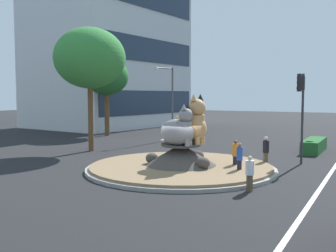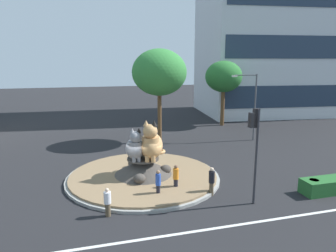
# 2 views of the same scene
# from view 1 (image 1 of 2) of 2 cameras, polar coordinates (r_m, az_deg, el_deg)

# --- Properties ---
(ground_plane) EXTENTS (160.00, 160.00, 0.00)m
(ground_plane) POSITION_cam_1_polar(r_m,az_deg,el_deg) (21.70, 1.86, -6.46)
(ground_plane) COLOR black
(lane_centreline) EXTENTS (112.00, 0.20, 0.01)m
(lane_centreline) POSITION_cam_1_polar(r_m,az_deg,el_deg) (19.57, 21.62, -7.98)
(lane_centreline) COLOR silver
(lane_centreline) RESTS_ON ground
(roundabout_island) EXTENTS (10.40, 10.40, 1.47)m
(roundabout_island) POSITION_cam_1_polar(r_m,az_deg,el_deg) (21.62, 1.88, -5.35)
(roundabout_island) COLOR gray
(roundabout_island) RESTS_ON ground
(cat_statue_grey) EXTENTS (1.42, 2.20, 2.21)m
(cat_statue_grey) POSITION_cam_1_polar(r_m,az_deg,el_deg) (20.82, 1.58, -0.60)
(cat_statue_grey) COLOR gray
(cat_statue_grey) RESTS_ON roundabout_island
(cat_statue_calico) EXTENTS (2.39, 2.78, 2.73)m
(cat_statue_calico) POSITION_cam_1_polar(r_m,az_deg,el_deg) (21.69, 3.27, 0.10)
(cat_statue_calico) COLOR tan
(cat_statue_calico) RESTS_ON roundabout_island
(traffic_light_mast) EXTENTS (0.71, 0.56, 5.40)m
(traffic_light_mast) POSITION_cam_1_polar(r_m,az_deg,el_deg) (24.54, 18.83, 3.83)
(traffic_light_mast) COLOR #2D2D33
(traffic_light_mast) RESTS_ON ground
(office_tower) EXTENTS (20.49, 16.06, 32.21)m
(office_tower) POSITION_cam_1_polar(r_m,az_deg,el_deg) (54.83, -8.66, 17.09)
(office_tower) COLOR silver
(office_tower) RESTS_ON ground
(clipped_hedge_strip) EXTENTS (4.78, 1.20, 0.90)m
(clipped_hedge_strip) POSITION_cam_1_polar(r_m,az_deg,el_deg) (30.64, 20.52, -2.67)
(clipped_hedge_strip) COLOR #235B28
(clipped_hedge_strip) RESTS_ON ground
(broadleaf_tree_behind_island) EXTENTS (5.22, 5.22, 9.05)m
(broadleaf_tree_behind_island) POSITION_cam_1_polar(r_m,az_deg,el_deg) (29.44, -11.34, 9.65)
(broadleaf_tree_behind_island) COLOR brown
(broadleaf_tree_behind_island) RESTS_ON ground
(second_tree_near_tower) EXTENTS (4.46, 4.46, 7.94)m
(second_tree_near_tower) POSITION_cam_1_polar(r_m,az_deg,el_deg) (40.42, -8.96, 7.11)
(second_tree_near_tower) COLOR brown
(second_tree_near_tower) RESTS_ON ground
(streetlight_arm) EXTENTS (2.45, 0.70, 6.64)m
(streetlight_arm) POSITION_cam_1_polar(r_m,az_deg,el_deg) (35.83, 0.33, 4.21)
(streetlight_arm) COLOR #4C4C51
(streetlight_arm) RESTS_ON ground
(pedestrian_blue_shirt) EXTENTS (0.31, 0.31, 1.69)m
(pedestrian_blue_shirt) POSITION_cam_1_polar(r_m,az_deg,el_deg) (20.54, 10.38, -4.59)
(pedestrian_blue_shirt) COLOR black
(pedestrian_blue_shirt) RESTS_ON ground
(pedestrian_orange_shirt) EXTENTS (0.35, 0.35, 1.67)m
(pedestrian_orange_shirt) POSITION_cam_1_polar(r_m,az_deg,el_deg) (21.94, 9.80, -4.06)
(pedestrian_orange_shirt) COLOR black
(pedestrian_orange_shirt) RESTS_ON ground
(pedestrian_white_shirt) EXTENTS (0.37, 0.37, 1.54)m
(pedestrian_white_shirt) POSITION_cam_1_polar(r_m,az_deg,el_deg) (17.26, 11.83, -6.70)
(pedestrian_white_shirt) COLOR brown
(pedestrian_white_shirt) RESTS_ON ground
(pedestrian_black_shirt) EXTENTS (0.35, 0.35, 1.75)m
(pedestrian_black_shirt) POSITION_cam_1_polar(r_m,az_deg,el_deg) (23.35, 14.08, -3.50)
(pedestrian_black_shirt) COLOR brown
(pedestrian_black_shirt) RESTS_ON ground
(litter_bin) EXTENTS (0.56, 0.56, 0.90)m
(litter_bin) POSITION_cam_1_polar(r_m,az_deg,el_deg) (28.98, 19.90, -3.05)
(litter_bin) COLOR #2D4233
(litter_bin) RESTS_ON ground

